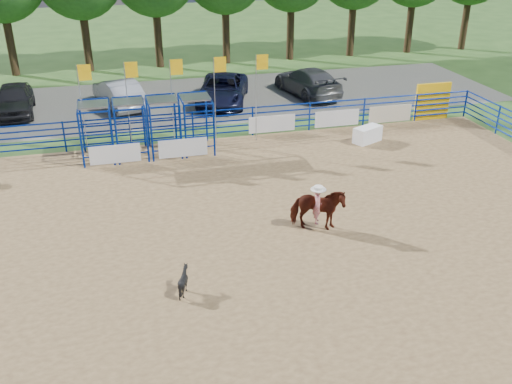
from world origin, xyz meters
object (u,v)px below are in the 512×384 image
announcer_table (367,134)px  car_b (119,93)px  horse_and_rider (317,207)px  calf (184,281)px  car_c (222,90)px  car_d (308,81)px  car_a (14,99)px

announcer_table → car_b: size_ratio=0.29×
horse_and_rider → calf: bearing=-152.9°
car_c → car_d: car_d is taller
car_c → car_d: size_ratio=1.02×
car_c → car_a: bearing=-166.2°
car_a → car_b: 5.65m
announcer_table → calf: calf is taller
car_a → horse_and_rider: bearing=-57.9°
car_a → car_d: 17.03m
car_a → car_c: 11.61m
car_c → car_d: (5.45, 0.49, 0.02)m
announcer_table → car_c: 9.87m
calf → car_b: size_ratio=0.16×
car_d → car_a: bearing=-11.9°
calf → car_b: bearing=-24.2°
horse_and_rider → calf: (-5.03, -2.57, -0.47)m
calf → car_d: car_d is taller
announcer_table → car_b: (-11.47, 8.84, 0.43)m
car_d → calf: bearing=50.6°
car_a → car_d: (17.03, -0.34, -0.00)m
announcer_table → car_c: bearing=124.2°
car_d → horse_and_rider: bearing=61.3°
horse_and_rider → car_a: bearing=125.3°
car_b → car_d: car_b is taller
car_a → car_c: bearing=-7.3°
announcer_table → car_d: size_ratio=0.25×
announcer_table → car_d: bearing=90.6°
car_c → announcer_table: bearing=-38.0°
announcer_table → car_b: bearing=142.4°
car_b → car_c: bearing=157.6°
announcer_table → car_a: bearing=152.3°
announcer_table → horse_and_rider: horse_and_rider is taller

